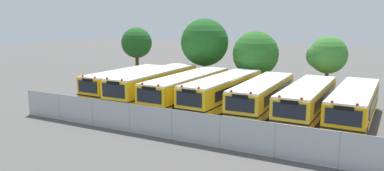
% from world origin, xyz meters
% --- Properties ---
extents(ground_plane, '(160.00, 160.00, 0.00)m').
position_xyz_m(ground_plane, '(0.00, 0.00, 0.00)').
color(ground_plane, '#514F4C').
extents(school_bus_0, '(2.68, 9.89, 2.59)m').
position_xyz_m(school_bus_0, '(-9.67, -0.20, 1.37)').
color(school_bus_0, '#EAA80C').
rests_on(school_bus_0, ground_plane).
extents(school_bus_1, '(2.77, 11.64, 2.76)m').
position_xyz_m(school_bus_1, '(-6.56, -0.10, 1.46)').
color(school_bus_1, yellow).
rests_on(school_bus_1, ground_plane).
extents(school_bus_2, '(2.69, 11.47, 2.64)m').
position_xyz_m(school_bus_2, '(-3.15, -0.22, 1.40)').
color(school_bus_2, yellow).
rests_on(school_bus_2, ground_plane).
extents(school_bus_3, '(2.76, 11.39, 2.67)m').
position_xyz_m(school_bus_3, '(-0.03, 0.09, 1.40)').
color(school_bus_3, yellow).
rests_on(school_bus_3, ground_plane).
extents(school_bus_4, '(2.65, 10.67, 2.58)m').
position_xyz_m(school_bus_4, '(3.24, 0.10, 1.36)').
color(school_bus_4, yellow).
rests_on(school_bus_4, ground_plane).
extents(school_bus_5, '(2.61, 10.65, 2.57)m').
position_xyz_m(school_bus_5, '(6.60, -0.03, 1.35)').
color(school_bus_5, yellow).
rests_on(school_bus_5, ground_plane).
extents(school_bus_6, '(2.75, 11.12, 2.55)m').
position_xyz_m(school_bus_6, '(9.71, 0.20, 1.35)').
color(school_bus_6, '#EAA80C').
rests_on(school_bus_6, ground_plane).
extents(tree_0, '(3.72, 3.72, 6.11)m').
position_xyz_m(tree_0, '(-15.74, 9.74, 4.20)').
color(tree_0, '#4C3823').
rests_on(tree_0, ground_plane).
extents(tree_1, '(5.03, 5.03, 7.18)m').
position_xyz_m(tree_1, '(-5.82, 8.33, 4.62)').
color(tree_1, '#4C3823').
rests_on(tree_1, ground_plane).
extents(tree_2, '(4.47, 4.47, 5.97)m').
position_xyz_m(tree_2, '(0.10, 7.67, 3.76)').
color(tree_2, '#4C3823').
rests_on(tree_2, ground_plane).
extents(tree_3, '(3.54, 3.36, 5.64)m').
position_xyz_m(tree_3, '(6.60, 7.68, 3.93)').
color(tree_3, '#4C3823').
rests_on(tree_3, ground_plane).
extents(chainlink_fence, '(25.08, 0.07, 1.88)m').
position_xyz_m(chainlink_fence, '(0.46, -8.81, 0.98)').
color(chainlink_fence, '#9EA0A3').
rests_on(chainlink_fence, ground_plane).
extents(traffic_cone, '(0.42, 0.42, 0.55)m').
position_xyz_m(traffic_cone, '(1.14, -7.78, 0.28)').
color(traffic_cone, '#EA5914').
rests_on(traffic_cone, ground_plane).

